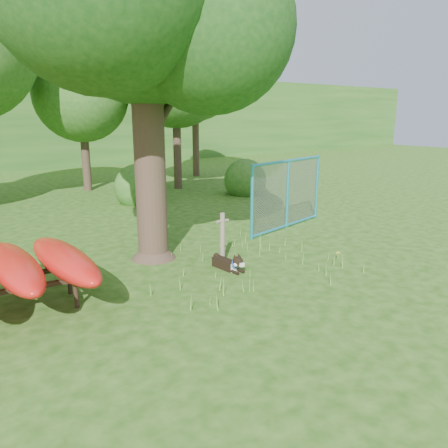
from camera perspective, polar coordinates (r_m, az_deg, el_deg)
ground at (r=8.80m, az=3.73°, el=-8.06°), size 80.00×80.00×0.00m
wooden_post at (r=9.83m, az=-0.21°, el=-1.74°), size 0.32×0.11×1.19m
husky_dog at (r=9.57m, az=0.70°, el=-5.15°), size 0.29×1.00×0.44m
fence_section at (r=13.10m, az=8.29°, el=3.92°), size 3.45×0.77×3.41m
wildflower_clump at (r=10.56m, az=14.67°, el=-3.74°), size 0.09×0.09×0.20m
bg_tree_c at (r=20.34m, az=-18.18°, el=15.70°), size 4.00×4.00×6.12m
bg_tree_d at (r=20.10m, az=-6.38°, el=19.11°), size 4.80×4.80×7.50m
bg_tree_e at (r=24.24m, az=-3.84°, el=18.65°), size 4.60×4.60×7.55m
shrub_right at (r=18.75m, az=2.76°, el=3.94°), size 1.80×1.80×1.80m
shrub_mid at (r=17.15m, az=-11.07°, el=2.73°), size 1.80×1.80×1.80m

